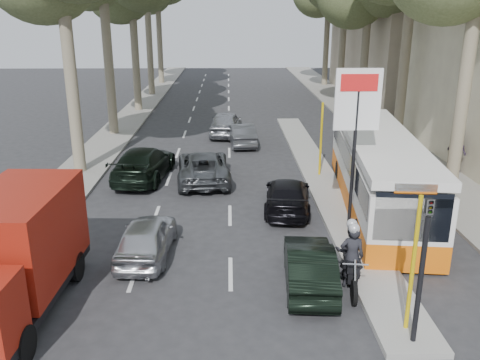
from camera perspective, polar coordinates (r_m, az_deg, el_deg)
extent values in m
plane|color=#28282B|center=(13.43, 2.94, -14.51)|extent=(120.00, 120.00, 0.00)
cube|color=gray|center=(38.17, 13.27, 6.92)|extent=(3.20, 70.00, 0.12)
cube|color=gray|center=(40.53, -11.44, 7.69)|extent=(2.40, 64.00, 0.12)
cube|color=gray|center=(23.76, 8.88, 0.45)|extent=(1.50, 26.00, 0.16)
cube|color=#B7A88E|center=(48.15, 19.66, 18.17)|extent=(11.00, 20.00, 16.00)
cylinder|color=yellow|center=(12.37, 18.82, -9.28)|extent=(0.10, 0.10, 3.50)
cylinder|color=yellow|center=(17.67, 12.43, -0.36)|extent=(0.10, 0.10, 3.50)
cylinder|color=yellow|center=(23.31, 9.08, 4.36)|extent=(0.10, 0.10, 3.50)
cylinder|color=black|center=(17.42, 12.62, 2.29)|extent=(0.12, 0.12, 5.20)
cube|color=white|center=(16.99, 13.09, 8.78)|extent=(1.50, 0.10, 2.00)
cube|color=red|center=(16.86, 13.27, 10.59)|extent=(1.20, 0.02, 0.55)
cylinder|color=black|center=(12.03, 19.54, -10.99)|extent=(0.12, 0.12, 3.20)
imported|color=black|center=(11.40, 20.34, -4.37)|extent=(0.16, 0.41, 1.00)
cylinder|color=#6B604C|center=(24.50, -18.38, 10.18)|extent=(0.56, 0.56, 8.40)
cylinder|color=#6B604C|center=(32.19, -14.55, 12.76)|extent=(0.56, 0.56, 8.96)
cylinder|color=#6B604C|center=(40.00, -11.66, 13.33)|extent=(0.56, 0.56, 8.12)
cylinder|color=#6B604C|center=(47.85, -10.16, 15.01)|extent=(0.56, 0.56, 9.52)
cylinder|color=#6B604C|center=(55.80, -9.01, 15.07)|extent=(0.56, 0.56, 8.68)
cylinder|color=#6B604C|center=(23.66, 23.84, 9.31)|extent=(0.56, 0.56, 8.40)
cylinder|color=#6B604C|center=(31.04, 17.98, 12.53)|extent=(0.56, 0.56, 9.24)
cylinder|color=#6B604C|center=(38.67, 13.76, 12.82)|extent=(0.56, 0.56, 7.84)
cylinder|color=#6B604C|center=(46.41, 11.41, 14.50)|extent=(0.56, 0.56, 8.96)
cylinder|color=#6B604C|center=(54.28, 9.66, 14.80)|extent=(0.56, 0.56, 8.40)
imported|color=#AFB2B8|center=(16.10, -10.46, -6.35)|extent=(1.71, 3.83, 1.28)
imported|color=black|center=(14.37, 7.80, -9.47)|extent=(1.56, 3.82, 1.23)
imported|color=#474A4E|center=(22.94, -4.14, 1.54)|extent=(2.59, 5.01, 1.35)
imported|color=black|center=(19.59, 5.35, -1.68)|extent=(2.17, 4.33, 1.21)
imported|color=#929499|center=(31.63, -1.61, 6.39)|extent=(2.22, 4.56, 1.50)
imported|color=#484A4F|center=(29.21, 0.21, 5.15)|extent=(1.66, 3.92, 1.26)
imported|color=black|center=(23.55, -10.75, 1.86)|extent=(2.63, 5.29, 1.48)
cube|color=black|center=(14.25, -23.81, -11.72)|extent=(2.25, 5.69, 0.23)
cylinder|color=black|center=(12.50, -23.19, -16.62)|extent=(0.31, 0.85, 0.84)
cylinder|color=black|center=(16.02, -24.45, -8.80)|extent=(0.31, 0.85, 0.84)
cylinder|color=black|center=(15.33, -18.01, -9.22)|extent=(0.31, 0.85, 0.84)
cube|color=maroon|center=(14.30, -23.29, -5.67)|extent=(2.29, 4.01, 2.34)
cube|color=orange|center=(20.49, 15.00, -1.56)|extent=(3.59, 11.25, 0.86)
cube|color=silver|center=(20.14, 15.26, 1.52)|extent=(3.59, 11.25, 1.44)
cube|color=black|center=(20.07, 15.33, 2.31)|extent=(3.56, 10.81, 0.82)
cube|color=silver|center=(19.88, 15.52, 4.44)|extent=(3.59, 11.25, 0.29)
cube|color=black|center=(15.02, 18.80, -3.99)|extent=(2.11, 0.29, 1.44)
cube|color=orange|center=(14.73, 19.13, -0.95)|extent=(1.15, 0.19, 0.31)
cylinder|color=black|center=(17.11, 13.31, -5.79)|extent=(0.37, 0.95, 0.92)
cylinder|color=black|center=(17.57, 20.34, -5.83)|extent=(0.37, 0.95, 0.92)
cylinder|color=black|center=(23.48, 11.07, 1.01)|extent=(0.37, 0.95, 0.92)
cylinder|color=black|center=(23.82, 16.25, 0.86)|extent=(0.37, 0.95, 0.92)
cylinder|color=black|center=(13.83, 12.69, -12.25)|extent=(0.18, 0.70, 0.69)
cylinder|color=black|center=(15.24, 11.95, -9.18)|extent=(0.18, 0.70, 0.69)
cylinder|color=silver|center=(13.70, 12.77, -10.62)|extent=(0.11, 0.44, 0.86)
cube|color=black|center=(14.51, 12.31, -10.06)|extent=(0.33, 0.83, 0.32)
cube|color=black|center=(14.19, 12.49, -9.43)|extent=(0.37, 0.52, 0.24)
cube|color=black|center=(14.69, 12.23, -8.69)|extent=(0.38, 0.73, 0.13)
cylinder|color=silver|center=(13.60, 12.84, -9.21)|extent=(0.67, 0.12, 0.04)
imported|color=black|center=(14.30, 12.44, -8.39)|extent=(0.70, 0.50, 1.81)
imported|color=black|center=(14.70, 12.23, -7.83)|extent=(0.87, 0.55, 1.69)
sphere|color=#B2B2B7|center=(13.89, 12.71, -5.35)|extent=(0.30, 0.30, 0.30)
sphere|color=#B2B2B7|center=(14.33, 12.47, -4.87)|extent=(0.30, 0.30, 0.30)
imported|color=#443651|center=(25.76, 23.14, 2.95)|extent=(0.87, 1.27, 1.97)
imported|color=brown|center=(21.23, 21.43, -0.49)|extent=(1.09, 0.71, 1.55)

